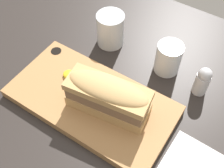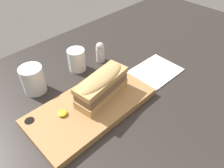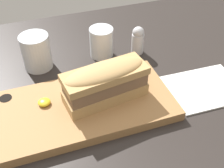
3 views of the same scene
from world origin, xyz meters
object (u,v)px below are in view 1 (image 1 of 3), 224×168
sandwich (108,96)px  salt_shaker (203,81)px  serving_board (91,101)px  water_glass (110,31)px  wine_glass (168,59)px

sandwich → salt_shaker: 23.68cm
serving_board → salt_shaker: bearing=41.1°
water_glass → salt_shaker: 28.21cm
sandwich → water_glass: bearing=122.0°
serving_board → wine_glass: 22.48cm
sandwich → water_glass: 24.05cm
wine_glass → salt_shaker: wine_glass is taller
serving_board → wine_glass: size_ratio=4.68×
serving_board → salt_shaker: 27.15cm
serving_board → salt_shaker: salt_shaker is taller
serving_board → water_glass: water_glass is taller
sandwich → wine_glass: sandwich is taller
sandwich → water_glass: (-12.66, 20.23, -3.00)cm
sandwich → water_glass: size_ratio=2.04×
serving_board → sandwich: bearing=0.4°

